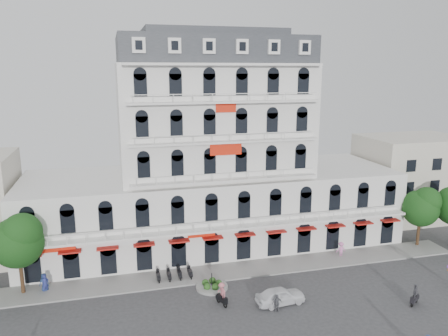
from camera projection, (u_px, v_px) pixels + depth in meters
ground at (260, 316)px, 38.63m from camera, size 120.00×120.00×0.00m
sidewalk at (233, 271)px, 47.11m from camera, size 53.00×4.00×0.16m
main_building at (213, 165)px, 53.44m from camera, size 45.00×15.00×25.80m
flank_building_east at (410, 177)px, 63.58m from camera, size 14.00×10.00×12.00m
traffic_island at (212, 286)px, 43.50m from camera, size 3.20×3.20×1.60m
parked_scooter_row at (174, 279)px, 45.38m from camera, size 4.40×1.80×1.10m
tree_west_inner at (18, 239)px, 41.18m from camera, size 4.76×4.76×8.25m
tree_east_inner at (421, 206)px, 52.83m from camera, size 4.40×4.37×7.57m
parked_car at (280, 296)px, 40.51m from camera, size 4.81×2.26×1.59m
rider_northeast at (415, 295)px, 40.27m from camera, size 1.50×1.10×2.09m
rider_center at (222, 293)px, 40.17m from camera, size 1.02×1.63×2.25m
pedestrian_left at (44, 282)px, 42.71m from camera, size 1.05×0.82×1.90m
pedestrian_mid at (277, 303)px, 39.18m from camera, size 0.96×0.41×1.64m
pedestrian_right at (341, 249)px, 50.66m from camera, size 1.18×0.69×1.82m
pedestrian_far at (45, 284)px, 42.43m from camera, size 0.83×0.80×1.92m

